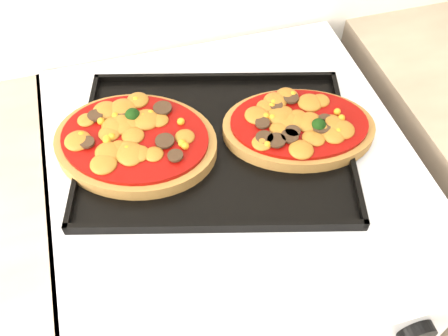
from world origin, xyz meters
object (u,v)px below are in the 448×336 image
object	(u,v)px
stove	(229,278)
baking_tray	(216,144)
pizza_right	(299,126)
pizza_left	(135,141)

from	to	relation	value
stove	baking_tray	world-z (taller)	baking_tray
baking_tray	pizza_right	bearing A→B (deg)	9.52
stove	baking_tray	size ratio (longest dim) A/B	2.09
baking_tray	pizza_left	world-z (taller)	pizza_left
stove	pizza_right	xyz separation A→B (m)	(0.12, 0.01, 0.48)
pizza_left	pizza_right	bearing A→B (deg)	-8.75
baking_tray	pizza_right	distance (m)	0.14
baking_tray	pizza_left	bearing A→B (deg)	-177.45
baking_tray	pizza_right	world-z (taller)	pizza_right
stove	pizza_right	size ratio (longest dim) A/B	3.66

